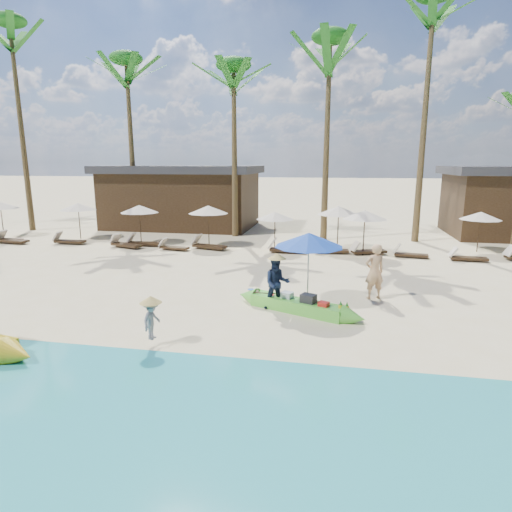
# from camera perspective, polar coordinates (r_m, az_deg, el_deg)

# --- Properties ---
(ground) EXTENTS (240.00, 240.00, 0.00)m
(ground) POSITION_cam_1_polar(r_m,az_deg,el_deg) (12.80, -2.87, -8.41)
(ground) COLOR beige
(ground) RESTS_ON ground
(wet_sand_strip) EXTENTS (240.00, 4.50, 0.01)m
(wet_sand_strip) POSITION_cam_1_polar(r_m,az_deg,el_deg) (8.52, -11.20, -20.08)
(wet_sand_strip) COLOR tan
(wet_sand_strip) RESTS_ON ground
(green_canoe) EXTENTS (4.62, 2.19, 0.62)m
(green_canoe) POSITION_cam_1_polar(r_m,az_deg,el_deg) (13.40, 5.48, -6.54)
(green_canoe) COLOR #5DCE3E
(green_canoe) RESTS_ON ground
(tourist) EXTENTS (0.81, 0.69, 1.90)m
(tourist) POSITION_cam_1_polar(r_m,az_deg,el_deg) (14.92, 15.52, -2.01)
(tourist) COLOR tan
(tourist) RESTS_ON ground
(vendor_green) EXTENTS (0.95, 0.82, 1.69)m
(vendor_green) POSITION_cam_1_polar(r_m,az_deg,el_deg) (13.40, 2.80, -3.64)
(vendor_green) COLOR #141F38
(vendor_green) RESTS_ON ground
(vendor_yellow) EXTENTS (0.45, 0.69, 1.01)m
(vendor_yellow) POSITION_cam_1_polar(r_m,az_deg,el_deg) (11.13, -13.73, -8.26)
(vendor_yellow) COLOR gray
(vendor_yellow) RESTS_ON ground
(blue_umbrella) EXTENTS (2.20, 2.20, 2.37)m
(blue_umbrella) POSITION_cam_1_polar(r_m,az_deg,el_deg) (13.63, 7.07, 2.16)
(blue_umbrella) COLOR #99999E
(blue_umbrella) RESTS_ON ground
(resort_parasol_1) EXTENTS (2.11, 2.11, 2.17)m
(resort_parasol_1) POSITION_cam_1_polar(r_m,az_deg,el_deg) (30.83, -30.95, 5.84)
(resort_parasol_1) COLOR #372616
(resort_parasol_1) RESTS_ON ground
(lounger_1_right) EXTENTS (2.01, 0.64, 0.68)m
(lounger_1_right) POSITION_cam_1_polar(r_m,az_deg,el_deg) (28.61, -30.63, 1.97)
(lounger_1_right) COLOR #372616
(lounger_1_right) RESTS_ON ground
(resort_parasol_2) EXTENTS (2.10, 2.10, 2.17)m
(resort_parasol_2) POSITION_cam_1_polar(r_m,az_deg,el_deg) (27.83, -22.64, 6.10)
(resort_parasol_2) COLOR #372616
(resort_parasol_2) RESTS_ON ground
(lounger_2_left) EXTENTS (1.97, 0.78, 0.65)m
(lounger_2_left) POSITION_cam_1_polar(r_m,az_deg,el_deg) (28.14, -29.88, 1.89)
(lounger_2_left) COLOR #372616
(lounger_2_left) RESTS_ON ground
(resort_parasol_3) EXTENTS (2.13, 2.13, 2.19)m
(resort_parasol_3) POSITION_cam_1_polar(r_m,az_deg,el_deg) (25.04, -15.29, 6.07)
(resort_parasol_3) COLOR #372616
(resort_parasol_3) RESTS_ON ground
(lounger_3_left) EXTENTS (1.80, 0.59, 0.61)m
(lounger_3_left) POSITION_cam_1_polar(r_m,az_deg,el_deg) (26.51, -23.80, 1.91)
(lounger_3_left) COLOR #372616
(lounger_3_left) RESTS_ON ground
(lounger_3_right) EXTENTS (2.00, 1.18, 0.65)m
(lounger_3_right) POSITION_cam_1_polar(r_m,az_deg,el_deg) (24.31, -17.11, 1.59)
(lounger_3_right) COLOR #372616
(lounger_3_right) RESTS_ON ground
(resort_parasol_4) EXTENTS (2.18, 2.18, 2.25)m
(resort_parasol_4) POSITION_cam_1_polar(r_m,az_deg,el_deg) (23.52, -6.39, 6.17)
(resort_parasol_4) COLOR #372616
(resort_parasol_4) RESTS_ON ground
(lounger_4_left) EXTENTS (1.86, 0.63, 0.63)m
(lounger_4_left) POSITION_cam_1_polar(r_m,az_deg,el_deg) (24.50, -14.92, 1.78)
(lounger_4_left) COLOR #372616
(lounger_4_left) RESTS_ON ground
(lounger_4_right) EXTENTS (1.68, 0.75, 0.55)m
(lounger_4_right) POSITION_cam_1_polar(r_m,az_deg,el_deg) (23.00, -11.08, 1.23)
(lounger_4_right) COLOR #372616
(lounger_4_right) RESTS_ON ground
(resort_parasol_5) EXTENTS (1.97, 1.97, 2.03)m
(resort_parasol_5) POSITION_cam_1_polar(r_m,az_deg,el_deg) (22.32, 2.54, 5.39)
(resort_parasol_5) COLOR #372616
(resort_parasol_5) RESTS_ON ground
(lounger_5_left) EXTENTS (2.04, 1.11, 0.66)m
(lounger_5_left) POSITION_cam_1_polar(r_m,az_deg,el_deg) (22.96, -6.51, 1.46)
(lounger_5_left) COLOR #372616
(lounger_5_left) RESTS_ON ground
(resort_parasol_6) EXTENTS (2.24, 2.24, 2.31)m
(resort_parasol_6) POSITION_cam_1_polar(r_m,az_deg,el_deg) (22.87, 10.97, 5.98)
(resort_parasol_6) COLOR #372616
(resort_parasol_6) RESTS_ON ground
(lounger_6_left) EXTENTS (1.94, 0.61, 0.66)m
(lounger_6_left) POSITION_cam_1_polar(r_m,az_deg,el_deg) (21.92, 3.92, 0.99)
(lounger_6_left) COLOR #372616
(lounger_6_left) RESTS_ON ground
(lounger_6_right) EXTENTS (1.80, 0.72, 0.60)m
(lounger_6_right) POSITION_cam_1_polar(r_m,az_deg,el_deg) (22.03, 9.73, 0.84)
(lounger_6_right) COLOR #372616
(lounger_6_right) RESTS_ON ground
(resort_parasol_7) EXTENTS (2.18, 2.18, 2.24)m
(resort_parasol_7) POSITION_cam_1_polar(r_m,az_deg,el_deg) (21.70, 14.32, 5.34)
(resort_parasol_7) COLOR #372616
(resort_parasol_7) RESTS_ON ground
(lounger_7_left) EXTENTS (1.89, 1.14, 0.61)m
(lounger_7_left) POSITION_cam_1_polar(r_m,az_deg,el_deg) (22.20, 14.51, 0.72)
(lounger_7_left) COLOR #372616
(lounger_7_left) RESTS_ON ground
(lounger_7_right) EXTENTS (1.69, 0.71, 0.56)m
(lounger_7_right) POSITION_cam_1_polar(r_m,az_deg,el_deg) (22.10, 19.68, 0.29)
(lounger_7_right) COLOR #372616
(lounger_7_right) RESTS_ON ground
(resort_parasol_8) EXTENTS (2.02, 2.02, 2.08)m
(resort_parasol_8) POSITION_cam_1_polar(r_m,az_deg,el_deg) (24.64, 27.77, 4.76)
(resort_parasol_8) COLOR #372616
(resort_parasol_8) RESTS_ON ground
(lounger_8_left) EXTENTS (1.72, 0.61, 0.58)m
(lounger_8_left) POSITION_cam_1_polar(r_m,az_deg,el_deg) (22.36, 26.21, -0.12)
(lounger_8_left) COLOR #372616
(lounger_8_left) RESTS_ON ground
(palm_1) EXTENTS (2.08, 2.08, 13.60)m
(palm_1) POSITION_cam_1_polar(r_m,az_deg,el_deg) (33.41, -29.60, 21.70)
(palm_1) COLOR brown
(palm_1) RESTS_ON ground
(palm_2) EXTENTS (2.08, 2.08, 11.33)m
(palm_2) POSITION_cam_1_polar(r_m,az_deg,el_deg) (30.18, -16.73, 20.74)
(palm_2) COLOR brown
(palm_2) RESTS_ON ground
(palm_3) EXTENTS (2.08, 2.08, 10.52)m
(palm_3) POSITION_cam_1_polar(r_m,az_deg,el_deg) (26.94, -2.98, 20.99)
(palm_3) COLOR brown
(palm_3) RESTS_ON ground
(palm_4) EXTENTS (2.08, 2.08, 11.70)m
(palm_4) POSITION_cam_1_polar(r_m,az_deg,el_deg) (26.12, 9.72, 23.05)
(palm_4) COLOR brown
(palm_4) RESTS_ON ground
(palm_5) EXTENTS (2.08, 2.08, 13.60)m
(palm_5) POSITION_cam_1_polar(r_m,az_deg,el_deg) (27.16, 22.27, 24.90)
(palm_5) COLOR brown
(palm_5) RESTS_ON ground
(pavilion_west) EXTENTS (10.80, 6.60, 4.30)m
(pavilion_west) POSITION_cam_1_polar(r_m,az_deg,el_deg) (31.17, -9.84, 7.88)
(pavilion_west) COLOR #372616
(pavilion_west) RESTS_ON ground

